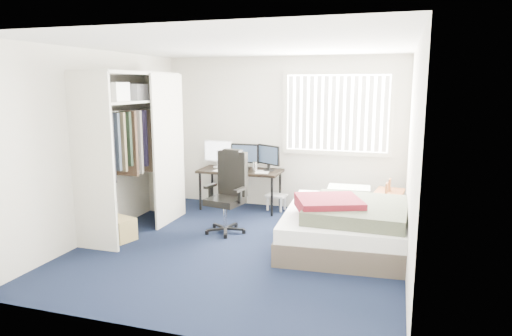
{
  "coord_description": "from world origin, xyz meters",
  "views": [
    {
      "loc": [
        1.84,
        -5.22,
        2.05
      ],
      "look_at": [
        0.08,
        0.4,
        0.97
      ],
      "focal_mm": 32.0,
      "sensor_mm": 36.0,
      "label": 1
    }
  ],
  "objects_px": {
    "desk": "(241,167)",
    "office_chair": "(228,200)",
    "bed": "(347,223)",
    "nightstand": "(388,197)"
  },
  "relations": [
    {
      "from": "desk",
      "to": "office_chair",
      "type": "height_order",
      "value": "office_chair"
    },
    {
      "from": "desk",
      "to": "office_chair",
      "type": "bearing_deg",
      "value": -79.76
    },
    {
      "from": "desk",
      "to": "bed",
      "type": "bearing_deg",
      "value": -33.09
    },
    {
      "from": "office_chair",
      "to": "bed",
      "type": "relative_size",
      "value": 0.53
    },
    {
      "from": "bed",
      "to": "nightstand",
      "type": "bearing_deg",
      "value": 59.49
    },
    {
      "from": "office_chair",
      "to": "nightstand",
      "type": "relative_size",
      "value": 1.42
    },
    {
      "from": "office_chair",
      "to": "nightstand",
      "type": "xyz_separation_m",
      "value": [
        2.15,
        0.76,
        0.03
      ]
    },
    {
      "from": "desk",
      "to": "bed",
      "type": "xyz_separation_m",
      "value": [
        1.87,
        -1.22,
        -0.42
      ]
    },
    {
      "from": "nightstand",
      "to": "bed",
      "type": "distance_m",
      "value": 0.97
    },
    {
      "from": "office_chair",
      "to": "nightstand",
      "type": "height_order",
      "value": "office_chair"
    }
  ]
}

